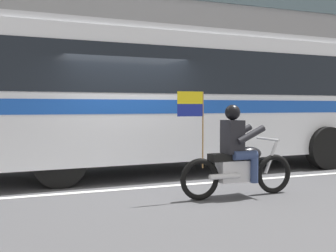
{
  "coord_description": "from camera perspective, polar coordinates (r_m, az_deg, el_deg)",
  "views": [
    {
      "loc": [
        -2.27,
        -7.99,
        1.54
      ],
      "look_at": [
        0.81,
        -0.13,
        1.14
      ],
      "focal_mm": 44.39,
      "sensor_mm": 36.0,
      "label": 1
    }
  ],
  "objects": [
    {
      "name": "ground_plane",
      "position": [
        8.45,
        -5.53,
        -7.78
      ],
      "size": [
        60.0,
        60.0,
        0.0
      ],
      "primitive_type": "plane",
      "color": "#3D3D3F"
    },
    {
      "name": "sidewalk_curb",
      "position": [
        13.36,
        -11.56,
        -3.62
      ],
      "size": [
        28.0,
        3.8,
        0.15
      ],
      "primitive_type": "cube",
      "color": "gray",
      "rests_on": "ground_plane"
    },
    {
      "name": "lane_center_stripe",
      "position": [
        7.88,
        -4.32,
        -8.5
      ],
      "size": [
        26.6,
        0.14,
        0.01
      ],
      "primitive_type": "cube",
      "color": "silver",
      "rests_on": "ground_plane"
    },
    {
      "name": "office_building_facade",
      "position": [
        15.84,
        -13.19,
        13.75
      ],
      "size": [
        28.0,
        0.89,
        9.16
      ],
      "color": "gray",
      "rests_on": "ground_plane"
    },
    {
      "name": "transit_bus",
      "position": [
        10.15,
        3.71,
        4.67
      ],
      "size": [
        10.98,
        3.03,
        3.22
      ],
      "color": "silver",
      "rests_on": "ground_plane"
    },
    {
      "name": "motorcycle_with_rider",
      "position": [
        7.14,
        9.48,
        -4.32
      ],
      "size": [
        2.2,
        0.64,
        1.78
      ],
      "color": "black",
      "rests_on": "ground_plane"
    },
    {
      "name": "fire_hydrant",
      "position": [
        12.66,
        -5.21,
        -1.91
      ],
      "size": [
        0.22,
        0.3,
        0.75
      ],
      "color": "#4C8C3F",
      "rests_on": "sidewalk_curb"
    }
  ]
}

